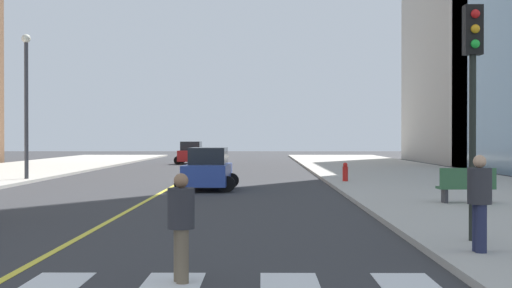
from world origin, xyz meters
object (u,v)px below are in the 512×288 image
object	(u,v)px
traffic_light_near_corner	(473,75)
pedestrian_crossing	(181,223)
fire_hydrant	(345,172)
car_red_nearest	(191,153)
street_lamp	(26,93)
park_bench	(466,186)
pedestrian_waiting_east	(480,199)
car_blue_second	(208,170)

from	to	relation	value
traffic_light_near_corner	pedestrian_crossing	distance (m)	7.02
fire_hydrant	car_red_nearest	bearing A→B (deg)	110.69
fire_hydrant	street_lamp	xyz separation A→B (m)	(-15.87, 1.88, 3.88)
pedestrian_crossing	street_lamp	world-z (taller)	street_lamp
street_lamp	pedestrian_crossing	bearing A→B (deg)	-67.08
pedestrian_crossing	fire_hydrant	xyz separation A→B (m)	(5.22, 23.30, -0.35)
park_bench	street_lamp	size ratio (longest dim) A/B	0.25
traffic_light_near_corner	pedestrian_waiting_east	xyz separation A→B (m)	(-0.29, -1.43, -2.37)
car_red_nearest	street_lamp	xyz separation A→B (m)	(-5.95, -24.39, 3.58)
pedestrian_waiting_east	car_blue_second	bearing A→B (deg)	-163.08
car_red_nearest	street_lamp	distance (m)	25.35
traffic_light_near_corner	pedestrian_crossing	world-z (taller)	traffic_light_near_corner
park_bench	street_lamp	bearing A→B (deg)	52.52
park_bench	street_lamp	world-z (taller)	street_lamp
car_blue_second	pedestrian_waiting_east	world-z (taller)	pedestrian_waiting_east
traffic_light_near_corner	pedestrian_crossing	xyz separation A→B (m)	(-5.50, -3.52, -2.56)
park_bench	pedestrian_waiting_east	distance (m)	10.18
traffic_light_near_corner	street_lamp	xyz separation A→B (m)	(-16.15, 21.66, 0.97)
pedestrian_crossing	traffic_light_near_corner	bearing A→B (deg)	102.22
car_blue_second	fire_hydrant	xyz separation A→B (m)	(6.29, 3.61, -0.26)
fire_hydrant	traffic_light_near_corner	bearing A→B (deg)	-89.18
car_red_nearest	park_bench	size ratio (longest dim) A/B	2.34
car_red_nearest	pedestrian_crossing	distance (m)	49.79
pedestrian_crossing	fire_hydrant	size ratio (longest dim) A/B	1.90
car_red_nearest	park_bench	bearing A→B (deg)	-70.83
traffic_light_near_corner	park_bench	size ratio (longest dim) A/B	2.62
car_red_nearest	street_lamp	size ratio (longest dim) A/B	0.58
car_blue_second	pedestrian_crossing	bearing A→B (deg)	94.63
car_blue_second	street_lamp	xyz separation A→B (m)	(-9.58, 5.49, 3.62)
park_bench	street_lamp	distance (m)	22.99
traffic_light_near_corner	street_lamp	bearing A→B (deg)	-53.29
pedestrian_waiting_east	fire_hydrant	world-z (taller)	pedestrian_waiting_east
traffic_light_near_corner	car_blue_second	bearing A→B (deg)	-67.90
pedestrian_waiting_east	car_red_nearest	bearing A→B (deg)	-170.91
pedestrian_crossing	pedestrian_waiting_east	distance (m)	5.62
car_blue_second	fire_hydrant	distance (m)	7.25
traffic_light_near_corner	park_bench	xyz separation A→B (m)	(2.26, 8.41, -2.80)
car_blue_second	pedestrian_waiting_east	distance (m)	18.69
traffic_light_near_corner	car_red_nearest	bearing A→B (deg)	-77.51
car_blue_second	pedestrian_crossing	size ratio (longest dim) A/B	2.41
traffic_light_near_corner	park_bench	distance (m)	9.15
car_red_nearest	car_blue_second	size ratio (longest dim) A/B	1.04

